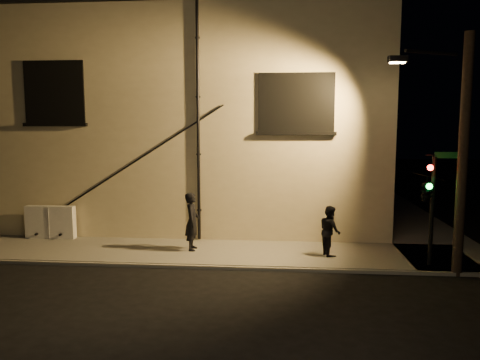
# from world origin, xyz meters

# --- Properties ---
(ground) EXTENTS (90.00, 90.00, 0.00)m
(ground) POSITION_xyz_m (0.00, 0.00, 0.00)
(ground) COLOR black
(sidewalk) EXTENTS (21.00, 16.00, 0.12)m
(sidewalk) POSITION_xyz_m (1.22, 4.39, 0.06)
(sidewalk) COLOR slate
(sidewalk) RESTS_ON ground
(building) EXTENTS (16.20, 12.23, 8.80)m
(building) POSITION_xyz_m (-3.00, 8.99, 4.40)
(building) COLOR beige
(building) RESTS_ON ground
(utility_cabinet) EXTENTS (1.81, 0.30, 1.19)m
(utility_cabinet) POSITION_xyz_m (-7.24, 2.70, 0.71)
(utility_cabinet) COLOR silver
(utility_cabinet) RESTS_ON sidewalk
(pedestrian_a) EXTENTS (0.50, 0.72, 1.91)m
(pedestrian_a) POSITION_xyz_m (-1.80, 1.59, 1.07)
(pedestrian_a) COLOR black
(pedestrian_a) RESTS_ON sidewalk
(pedestrian_b) EXTENTS (0.78, 0.90, 1.58)m
(pedestrian_b) POSITION_xyz_m (2.67, 1.35, 0.91)
(pedestrian_b) COLOR black
(pedestrian_b) RESTS_ON sidewalk
(traffic_signal) EXTENTS (1.28, 1.97, 3.34)m
(traffic_signal) POSITION_xyz_m (5.32, 0.46, 2.36)
(traffic_signal) COLOR black
(traffic_signal) RESTS_ON sidewalk
(streetlamp_pole) EXTENTS (2.02, 1.38, 6.72)m
(streetlamp_pole) POSITION_xyz_m (5.98, 0.09, 3.60)
(streetlamp_pole) COLOR black
(streetlamp_pole) RESTS_ON ground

